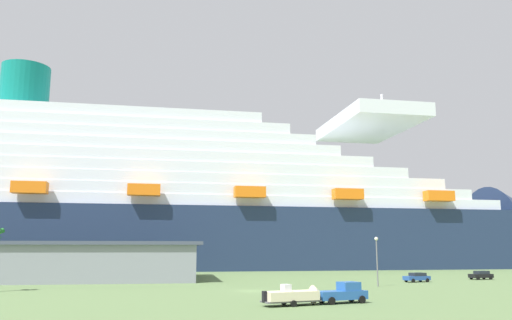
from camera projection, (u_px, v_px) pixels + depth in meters
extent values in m
plane|color=#567042|center=(215.00, 279.00, 98.55)|extent=(600.00, 600.00, 0.00)
cube|color=#1E2D4C|center=(144.00, 239.00, 143.63)|extent=(231.11, 50.33, 16.63)
cube|color=white|center=(145.00, 204.00, 145.29)|extent=(203.46, 45.74, 2.91)
cube|color=white|center=(129.00, 194.00, 144.94)|extent=(195.01, 44.74, 2.91)
cube|color=white|center=(113.00, 183.00, 144.58)|extent=(187.91, 43.98, 2.91)
cube|color=white|center=(97.00, 173.00, 144.22)|extent=(174.90, 42.88, 2.91)
cube|color=white|center=(80.00, 162.00, 143.86)|extent=(163.44, 41.74, 2.91)
cube|color=white|center=(64.00, 151.00, 143.51)|extent=(153.78, 40.43, 2.91)
cube|color=white|center=(47.00, 141.00, 143.15)|extent=(148.77, 39.27, 2.91)
cube|color=white|center=(30.00, 130.00, 142.79)|extent=(143.42, 38.29, 2.91)
cube|color=white|center=(14.00, 119.00, 142.43)|extent=(136.70, 37.04, 2.91)
cube|color=white|center=(369.00, 124.00, 162.65)|extent=(25.34, 41.25, 4.00)
cylinder|color=#0C7266|center=(25.00, 91.00, 144.28)|extent=(13.84, 13.84, 13.72)
cylinder|color=silver|center=(382.00, 112.00, 164.18)|extent=(0.80, 0.80, 12.00)
cube|color=orange|center=(30.00, 188.00, 122.41)|extent=(8.18, 3.69, 2.80)
cube|color=orange|center=(144.00, 190.00, 127.38)|extent=(8.18, 3.69, 2.80)
cube|color=orange|center=(250.00, 192.00, 132.36)|extent=(8.18, 3.69, 2.80)
cube|color=orange|center=(348.00, 194.00, 137.34)|extent=(8.18, 3.69, 2.80)
cube|color=orange|center=(439.00, 196.00, 142.32)|extent=(8.18, 3.69, 2.80)
cube|color=gray|center=(45.00, 263.00, 94.70)|extent=(57.18, 31.31, 6.35)
cube|color=#3F4759|center=(46.00, 244.00, 95.29)|extent=(59.47, 32.56, 0.60)
cube|color=#2659A5|center=(341.00, 295.00, 54.50)|extent=(5.85, 2.87, 0.90)
cube|color=#2659A5|center=(349.00, 286.00, 55.05)|extent=(2.28, 2.14, 0.90)
cube|color=#26333F|center=(354.00, 287.00, 55.30)|extent=(0.37, 1.67, 0.63)
cylinder|color=black|center=(351.00, 298.00, 56.09)|extent=(0.83, 0.40, 0.80)
cylinder|color=black|center=(362.00, 300.00, 54.29)|extent=(0.83, 0.40, 0.80)
cylinder|color=black|center=(322.00, 299.00, 54.61)|extent=(0.83, 0.40, 0.80)
cylinder|color=black|center=(332.00, 301.00, 52.81)|extent=(0.83, 0.40, 0.80)
cube|color=#595960|center=(291.00, 301.00, 52.07)|extent=(6.35, 2.90, 0.16)
cube|color=#595960|center=(322.00, 300.00, 53.49)|extent=(1.99, 0.44, 0.10)
cylinder|color=black|center=(284.00, 302.00, 52.92)|extent=(0.67, 0.32, 0.64)
cylinder|color=black|center=(294.00, 304.00, 50.95)|extent=(0.67, 0.32, 0.64)
cube|color=beige|center=(291.00, 296.00, 52.16)|extent=(5.83, 3.03, 0.90)
cone|color=beige|center=(318.00, 295.00, 53.41)|extent=(1.50, 2.12, 1.95)
cube|color=silver|center=(286.00, 288.00, 52.08)|extent=(0.95, 1.11, 0.70)
cube|color=black|center=(264.00, 297.00, 50.99)|extent=(0.44, 0.55, 1.10)
cylinder|color=slate|center=(377.00, 263.00, 78.74)|extent=(0.20, 0.20, 6.98)
sphere|color=#F9F2CC|center=(376.00, 239.00, 79.37)|extent=(0.56, 0.56, 0.56)
cube|color=#264C99|center=(417.00, 278.00, 88.72)|extent=(4.79, 2.46, 0.70)
cube|color=#1E232D|center=(418.00, 274.00, 88.91)|extent=(2.77, 2.00, 0.55)
cylinder|color=black|center=(413.00, 281.00, 87.25)|extent=(0.68, 0.31, 0.66)
cylinder|color=black|center=(406.00, 280.00, 88.95)|extent=(0.68, 0.31, 0.66)
cylinder|color=black|center=(427.00, 280.00, 88.38)|extent=(0.68, 0.31, 0.66)
cylinder|color=black|center=(420.00, 280.00, 90.07)|extent=(0.68, 0.31, 0.66)
cube|color=black|center=(481.00, 276.00, 95.97)|extent=(4.54, 2.09, 0.70)
cube|color=#1E232D|center=(482.00, 272.00, 96.15)|extent=(2.59, 1.77, 0.55)
cylinder|color=black|center=(478.00, 278.00, 94.63)|extent=(0.67, 0.27, 0.66)
cylinder|color=black|center=(471.00, 278.00, 96.28)|extent=(0.67, 0.27, 0.66)
cylinder|color=black|center=(491.00, 278.00, 95.54)|extent=(0.67, 0.27, 0.66)
cylinder|color=black|center=(484.00, 277.00, 97.19)|extent=(0.67, 0.27, 0.66)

